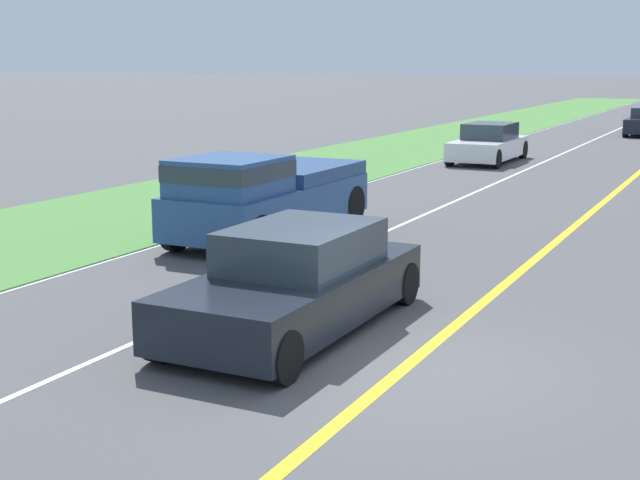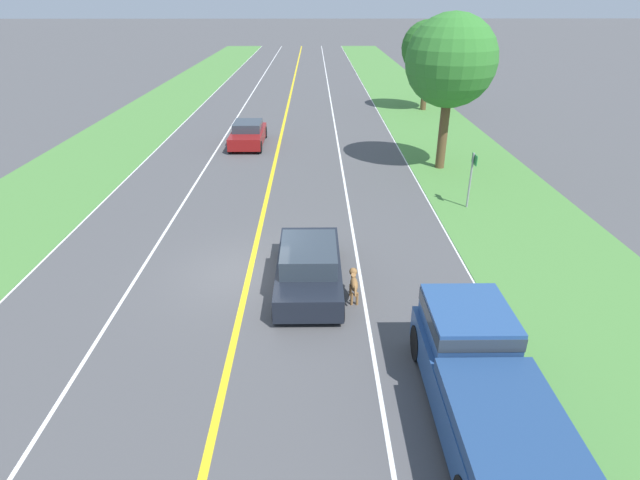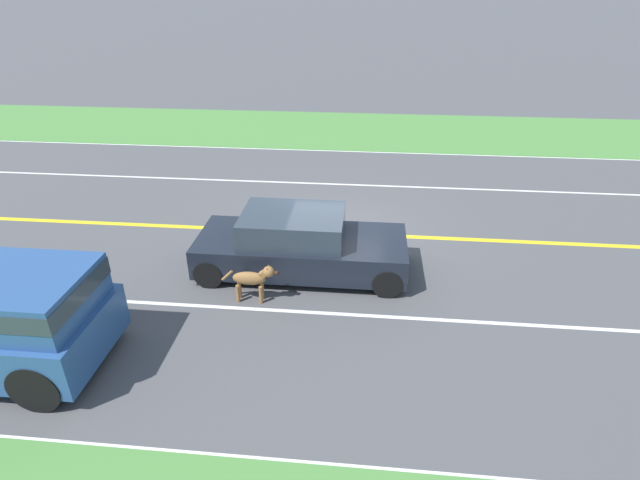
{
  "view_description": "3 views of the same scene",
  "coord_description": "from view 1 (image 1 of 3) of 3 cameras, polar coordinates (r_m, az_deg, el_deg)",
  "views": [
    {
      "loc": [
        -3.62,
        9.63,
        3.6
      ],
      "look_at": [
        1.61,
        -0.82,
        1.24
      ],
      "focal_mm": 50.0,
      "sensor_mm": 36.0,
      "label": 1
    },
    {
      "loc": [
        2.07,
        -13.72,
        7.9
      ],
      "look_at": [
        2.24,
        -0.02,
        1.19
      ],
      "focal_mm": 28.0,
      "sensor_mm": 36.0,
      "label": 2
    },
    {
      "loc": [
        11.56,
        0.71,
        5.92
      ],
      "look_at": [
        2.53,
        -0.18,
        1.13
      ],
      "focal_mm": 28.0,
      "sensor_mm": 36.0,
      "label": 3
    }
  ],
  "objects": [
    {
      "name": "centre_divider_line",
      "position": [
        10.9,
        5.72,
        -7.91
      ],
      "size": [
        0.18,
        160.0,
        0.01
      ],
      "primitive_type": "cube",
      "color": "yellow",
      "rests_on": "ground"
    },
    {
      "name": "ground_plane",
      "position": [
        10.9,
        5.72,
        -7.93
      ],
      "size": [
        400.0,
        400.0,
        0.0
      ],
      "primitive_type": "plane",
      "color": "#4C4C4F"
    },
    {
      "name": "lane_dash_same_dir",
      "position": [
        12.5,
        -9.5,
        -5.46
      ],
      "size": [
        0.1,
        160.0,
        0.01
      ],
      "primitive_type": "cube",
      "color": "white",
      "rests_on": "ground"
    },
    {
      "name": "pickup_truck",
      "position": [
        18.24,
        -3.57,
        2.96
      ],
      "size": [
        2.05,
        5.39,
        1.8
      ],
      "color": "#284C84",
      "rests_on": "ground"
    },
    {
      "name": "car_trailing_near",
      "position": [
        32.84,
        10.73,
        6.06
      ],
      "size": [
        1.86,
        4.52,
        1.39
      ],
      "color": "white",
      "rests_on": "ground"
    },
    {
      "name": "ego_car",
      "position": [
        12.08,
        -1.47,
        -2.71
      ],
      "size": [
        1.92,
        4.61,
        1.41
      ],
      "color": "black",
      "rests_on": "ground"
    },
    {
      "name": "dog",
      "position": [
        13.37,
        -4.82,
        -1.89
      ],
      "size": [
        0.23,
        1.2,
        0.85
      ],
      "rotation": [
        0.0,
        0.0,
        0.0
      ],
      "color": "olive",
      "rests_on": "ground"
    }
  ]
}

